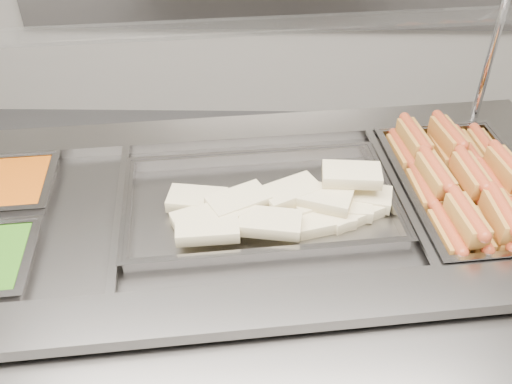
{
  "coord_description": "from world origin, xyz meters",
  "views": [
    {
      "loc": [
        -0.06,
        -0.83,
        1.96
      ],
      "look_at": [
        -0.08,
        0.39,
        0.98
      ],
      "focal_mm": 40.0,
      "sensor_mm": 36.0,
      "label": 1
    }
  ],
  "objects_px": {
    "steam_counter": "(240,313)",
    "sneeze_guard": "(226,32)",
    "pan_wraps": "(260,206)",
    "pan_hotdogs": "(465,195)"
  },
  "relations": [
    {
      "from": "steam_counter",
      "to": "sneeze_guard",
      "type": "relative_size",
      "value": 1.18
    },
    {
      "from": "steam_counter",
      "to": "pan_hotdogs",
      "type": "xyz_separation_m",
      "value": [
        0.66,
        0.09,
        0.44
      ]
    },
    {
      "from": "steam_counter",
      "to": "sneeze_guard",
      "type": "distance_m",
      "value": 0.9
    },
    {
      "from": "steam_counter",
      "to": "sneeze_guard",
      "type": "bearing_deg",
      "value": 97.52
    },
    {
      "from": "pan_hotdogs",
      "to": "pan_wraps",
      "type": "xyz_separation_m",
      "value": [
        -0.6,
        -0.08,
        0.02
      ]
    },
    {
      "from": "steam_counter",
      "to": "pan_hotdogs",
      "type": "height_order",
      "value": "pan_hotdogs"
    },
    {
      "from": "sneeze_guard",
      "to": "pan_wraps",
      "type": "distance_m",
      "value": 0.48
    },
    {
      "from": "pan_hotdogs",
      "to": "pan_wraps",
      "type": "bearing_deg",
      "value": -172.48
    },
    {
      "from": "sneeze_guard",
      "to": "pan_hotdogs",
      "type": "height_order",
      "value": "sneeze_guard"
    },
    {
      "from": "steam_counter",
      "to": "pan_wraps",
      "type": "relative_size",
      "value": 2.72
    }
  ]
}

